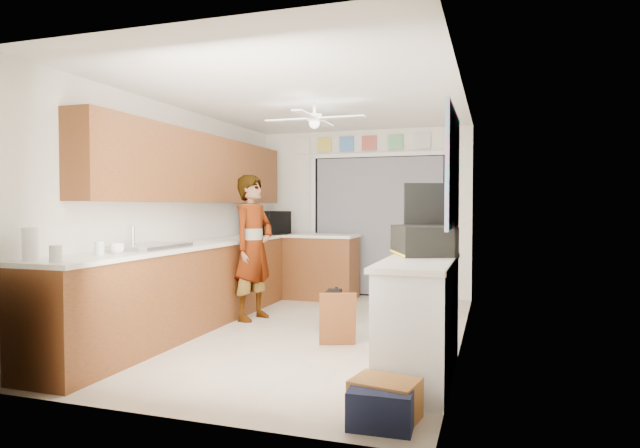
% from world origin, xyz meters
% --- Properties ---
extents(floor, '(5.00, 5.00, 0.00)m').
position_xyz_m(floor, '(0.00, 0.00, 0.00)').
color(floor, '#C1AF9B').
rests_on(floor, ground).
extents(ceiling, '(5.00, 5.00, 0.00)m').
position_xyz_m(ceiling, '(0.00, 0.00, 2.50)').
color(ceiling, white).
rests_on(ceiling, ground).
extents(wall_back, '(3.20, 0.00, 3.20)m').
position_xyz_m(wall_back, '(0.00, 2.50, 1.25)').
color(wall_back, white).
rests_on(wall_back, ground).
extents(wall_front, '(3.20, 0.00, 3.20)m').
position_xyz_m(wall_front, '(0.00, -2.50, 1.25)').
color(wall_front, white).
rests_on(wall_front, ground).
extents(wall_left, '(0.00, 5.00, 5.00)m').
position_xyz_m(wall_left, '(-1.60, 0.00, 1.25)').
color(wall_left, white).
rests_on(wall_left, ground).
extents(wall_right, '(0.00, 5.00, 5.00)m').
position_xyz_m(wall_right, '(1.60, 0.00, 1.25)').
color(wall_right, white).
rests_on(wall_right, ground).
extents(left_base_cabinets, '(0.60, 4.80, 0.90)m').
position_xyz_m(left_base_cabinets, '(-1.30, 0.00, 0.45)').
color(left_base_cabinets, brown).
rests_on(left_base_cabinets, floor).
extents(left_countertop, '(0.62, 4.80, 0.04)m').
position_xyz_m(left_countertop, '(-1.29, 0.00, 0.92)').
color(left_countertop, white).
rests_on(left_countertop, left_base_cabinets).
extents(upper_cabinets, '(0.32, 4.00, 0.80)m').
position_xyz_m(upper_cabinets, '(-1.44, 0.20, 1.80)').
color(upper_cabinets, brown).
rests_on(upper_cabinets, wall_left).
extents(sink_basin, '(0.50, 0.76, 0.06)m').
position_xyz_m(sink_basin, '(-1.29, -1.00, 0.95)').
color(sink_basin, silver).
rests_on(sink_basin, left_countertop).
extents(faucet, '(0.03, 0.03, 0.22)m').
position_xyz_m(faucet, '(-1.48, -1.00, 1.05)').
color(faucet, silver).
rests_on(faucet, left_countertop).
extents(peninsula_base, '(1.00, 0.60, 0.90)m').
position_xyz_m(peninsula_base, '(-0.50, 2.00, 0.45)').
color(peninsula_base, brown).
rests_on(peninsula_base, floor).
extents(peninsula_top, '(1.04, 0.64, 0.04)m').
position_xyz_m(peninsula_top, '(-0.50, 2.00, 0.92)').
color(peninsula_top, white).
rests_on(peninsula_top, peninsula_base).
extents(back_opening_recess, '(2.00, 0.06, 2.10)m').
position_xyz_m(back_opening_recess, '(0.25, 2.47, 1.05)').
color(back_opening_recess, black).
rests_on(back_opening_recess, wall_back).
extents(curtain_panel, '(1.90, 0.03, 2.05)m').
position_xyz_m(curtain_panel, '(0.25, 2.43, 1.05)').
color(curtain_panel, gray).
rests_on(curtain_panel, wall_back).
extents(door_trim_left, '(0.06, 0.04, 2.10)m').
position_xyz_m(door_trim_left, '(-0.77, 2.44, 1.05)').
color(door_trim_left, white).
rests_on(door_trim_left, wall_back).
extents(door_trim_right, '(0.06, 0.04, 2.10)m').
position_xyz_m(door_trim_right, '(1.27, 2.44, 1.05)').
color(door_trim_right, white).
rests_on(door_trim_right, wall_back).
extents(door_trim_head, '(2.10, 0.04, 0.06)m').
position_xyz_m(door_trim_head, '(0.25, 2.44, 2.12)').
color(door_trim_head, white).
rests_on(door_trim_head, wall_back).
extents(header_frame_0, '(0.22, 0.02, 0.22)m').
position_xyz_m(header_frame_0, '(-0.60, 2.47, 2.30)').
color(header_frame_0, '#D8C948').
rests_on(header_frame_0, wall_back).
extents(header_frame_1, '(0.22, 0.02, 0.22)m').
position_xyz_m(header_frame_1, '(-0.25, 2.47, 2.30)').
color(header_frame_1, '#4C80CD').
rests_on(header_frame_1, wall_back).
extents(header_frame_2, '(0.22, 0.02, 0.22)m').
position_xyz_m(header_frame_2, '(0.10, 2.47, 2.30)').
color(header_frame_2, '#BA5146').
rests_on(header_frame_2, wall_back).
extents(header_frame_3, '(0.22, 0.02, 0.22)m').
position_xyz_m(header_frame_3, '(0.50, 2.47, 2.30)').
color(header_frame_3, '#68B67C').
rests_on(header_frame_3, wall_back).
extents(header_frame_4, '(0.22, 0.02, 0.22)m').
position_xyz_m(header_frame_4, '(0.90, 2.47, 2.30)').
color(header_frame_4, beige).
rests_on(header_frame_4, wall_back).
extents(route66_sign, '(0.22, 0.02, 0.26)m').
position_xyz_m(route66_sign, '(-0.95, 2.47, 2.30)').
color(route66_sign, silver).
rests_on(route66_sign, wall_back).
extents(right_counter_base, '(0.50, 1.40, 0.90)m').
position_xyz_m(right_counter_base, '(1.35, -1.20, 0.45)').
color(right_counter_base, white).
rests_on(right_counter_base, floor).
extents(right_counter_top, '(0.54, 1.44, 0.04)m').
position_xyz_m(right_counter_top, '(1.34, -1.20, 0.92)').
color(right_counter_top, white).
rests_on(right_counter_top, right_counter_base).
extents(abstract_painting, '(0.03, 1.15, 0.95)m').
position_xyz_m(abstract_painting, '(1.58, -1.00, 1.65)').
color(abstract_painting, '#DC519C').
rests_on(abstract_painting, wall_right).
extents(ceiling_fan, '(1.14, 1.14, 0.24)m').
position_xyz_m(ceiling_fan, '(0.00, 0.20, 2.32)').
color(ceiling_fan, white).
rests_on(ceiling_fan, ceiling).
extents(microwave, '(0.62, 0.73, 0.34)m').
position_xyz_m(microwave, '(-1.24, 1.69, 1.11)').
color(microwave, black).
rests_on(microwave, left_countertop).
extents(cup, '(0.14, 0.14, 0.09)m').
position_xyz_m(cup, '(-1.25, -1.53, 0.99)').
color(cup, white).
rests_on(cup, left_countertop).
extents(jar_a, '(0.10, 0.10, 0.13)m').
position_xyz_m(jar_a, '(-1.21, -2.25, 1.00)').
color(jar_a, silver).
rests_on(jar_a, left_countertop).
extents(jar_b, '(0.10, 0.10, 0.12)m').
position_xyz_m(jar_b, '(-1.27, -1.72, 1.00)').
color(jar_b, silver).
rests_on(jar_b, left_countertop).
extents(paper_towel_roll, '(0.13, 0.13, 0.25)m').
position_xyz_m(paper_towel_roll, '(-1.45, -2.25, 1.07)').
color(paper_towel_roll, white).
rests_on(paper_towel_roll, left_countertop).
extents(suitcase, '(0.63, 0.71, 0.25)m').
position_xyz_m(suitcase, '(1.32, -0.81, 1.07)').
color(suitcase, black).
rests_on(suitcase, right_counter_top).
extents(suitcase_rim, '(0.63, 0.70, 0.02)m').
position_xyz_m(suitcase_rim, '(1.32, -0.81, 0.96)').
color(suitcase_rim, yellow).
rests_on(suitcase_rim, suitcase).
extents(suitcase_lid, '(0.40, 0.19, 0.50)m').
position_xyz_m(suitcase_lid, '(1.32, -0.52, 1.32)').
color(suitcase_lid, black).
rests_on(suitcase_lid, suitcase).
extents(cardboard_box, '(0.46, 0.38, 0.26)m').
position_xyz_m(cardboard_box, '(1.25, -2.09, 0.13)').
color(cardboard_box, '#98622F').
rests_on(cardboard_box, floor).
extents(navy_crate, '(0.40, 0.34, 0.24)m').
position_xyz_m(navy_crate, '(1.25, -2.20, 0.12)').
color(navy_crate, black).
rests_on(navy_crate, floor).
extents(cabinet_door_panel, '(0.38, 0.25, 0.53)m').
position_xyz_m(cabinet_door_panel, '(0.47, -0.49, 0.27)').
color(cabinet_door_panel, brown).
rests_on(cabinet_door_panel, floor).
extents(man, '(0.55, 0.71, 1.73)m').
position_xyz_m(man, '(-0.83, 0.39, 0.86)').
color(man, white).
rests_on(man, floor).
extents(dog, '(0.31, 0.59, 0.44)m').
position_xyz_m(dog, '(0.16, 0.37, 0.22)').
color(dog, black).
rests_on(dog, floor).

